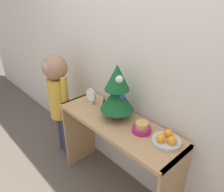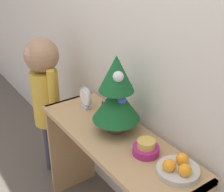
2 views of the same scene
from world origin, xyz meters
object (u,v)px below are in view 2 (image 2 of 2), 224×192
(desk_clock, at_px, (86,98))
(child_figure, at_px, (45,89))
(fruit_bowl, at_px, (178,168))
(figurine, at_px, (103,106))
(singing_bowl, at_px, (146,148))
(mini_tree, at_px, (116,94))

(desk_clock, relative_size, child_figure, 0.13)
(fruit_bowl, xyz_separation_m, figurine, (-0.67, 0.02, 0.02))
(singing_bowl, relative_size, child_figure, 0.12)
(mini_tree, xyz_separation_m, figurine, (-0.21, 0.05, -0.18))
(desk_clock, height_order, figurine, desk_clock)
(fruit_bowl, bearing_deg, desk_clock, -177.68)
(desk_clock, distance_m, figurine, 0.13)
(mini_tree, distance_m, child_figure, 0.78)
(singing_bowl, xyz_separation_m, figurine, (-0.47, 0.05, 0.01))
(fruit_bowl, relative_size, desk_clock, 1.38)
(singing_bowl, height_order, desk_clock, desk_clock)
(mini_tree, xyz_separation_m, child_figure, (-0.74, -0.10, -0.23))
(desk_clock, bearing_deg, singing_bowl, 0.64)
(desk_clock, bearing_deg, fruit_bowl, 2.32)
(singing_bowl, bearing_deg, figurine, 173.94)
(child_figure, bearing_deg, mini_tree, 8.02)
(figurine, bearing_deg, child_figure, -163.95)
(singing_bowl, relative_size, figurine, 1.48)
(singing_bowl, bearing_deg, child_figure, -174.15)
(mini_tree, xyz_separation_m, singing_bowl, (0.26, -0.00, -0.20))
(mini_tree, distance_m, singing_bowl, 0.33)
(child_figure, bearing_deg, singing_bowl, 5.85)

